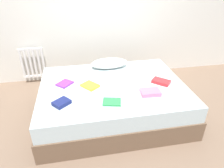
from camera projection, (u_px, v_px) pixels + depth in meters
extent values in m
plane|color=#7F6651|center=(113.00, 113.00, 3.03)|extent=(8.00, 8.00, 0.00)
cube|color=silver|center=(98.00, 1.00, 3.48)|extent=(6.00, 0.10, 2.80)
cube|color=brown|center=(113.00, 106.00, 2.96)|extent=(2.00, 1.50, 0.28)
cube|color=silver|center=(113.00, 91.00, 2.83)|extent=(1.96, 1.46, 0.22)
cylinder|color=white|center=(22.00, 64.00, 3.63)|extent=(0.04, 0.04, 0.56)
cylinder|color=white|center=(26.00, 63.00, 3.64)|extent=(0.04, 0.04, 0.56)
cylinder|color=white|center=(31.00, 63.00, 3.65)|extent=(0.04, 0.04, 0.56)
cylinder|color=white|center=(35.00, 63.00, 3.66)|extent=(0.04, 0.04, 0.56)
cylinder|color=white|center=(39.00, 63.00, 3.67)|extent=(0.04, 0.04, 0.56)
cylinder|color=white|center=(43.00, 62.00, 3.68)|extent=(0.04, 0.04, 0.56)
cube|color=white|center=(30.00, 49.00, 3.52)|extent=(0.41, 0.04, 0.04)
cube|color=white|center=(36.00, 76.00, 3.79)|extent=(0.41, 0.04, 0.04)
ellipsoid|color=white|center=(109.00, 63.00, 3.21)|extent=(0.58, 0.26, 0.15)
cube|color=green|center=(112.00, 102.00, 2.40)|extent=(0.24, 0.20, 0.02)
cube|color=yellow|center=(90.00, 86.00, 2.72)|extent=(0.27, 0.28, 0.03)
cube|color=pink|center=(150.00, 92.00, 2.56)|extent=(0.26, 0.18, 0.05)
cube|color=purple|center=(65.00, 84.00, 2.78)|extent=(0.26, 0.26, 0.02)
cube|color=red|center=(161.00, 82.00, 2.80)|extent=(0.27, 0.27, 0.04)
cube|color=navy|center=(62.00, 103.00, 2.36)|extent=(0.24, 0.23, 0.05)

